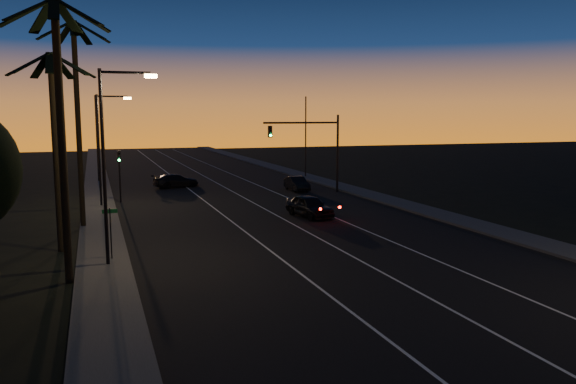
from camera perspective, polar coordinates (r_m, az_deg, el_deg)
name	(u,v)px	position (r m, az deg, el deg)	size (l,w,h in m)	color
road	(271,216)	(38.87, -1.77, -2.49)	(20.00, 170.00, 0.01)	black
sidewalk_left	(100,226)	(37.14, -18.52, -3.27)	(2.40, 170.00, 0.16)	#323230
sidewalk_right	(412,207)	(43.48, 12.46, -1.47)	(2.40, 170.00, 0.16)	#323230
lane_stripe_left	(228,219)	(38.09, -6.08, -2.73)	(0.12, 160.00, 0.01)	silver
lane_stripe_mid	(278,216)	(39.01, -1.07, -2.43)	(0.12, 160.00, 0.01)	silver
lane_stripe_right	(324,213)	(40.22, 3.68, -2.14)	(0.12, 160.00, 0.01)	silver
palm_near	(60,112)	(24.52, -22.13, 7.51)	(4.25, 4.16, 11.53)	black
palm_mid	(54,129)	(30.55, -22.63, 5.89)	(4.25, 4.16, 10.03)	black
palm_far	(77,104)	(36.51, -20.62, 8.35)	(4.25, 4.16, 12.53)	black
streetlight_left_near	(110,152)	(26.55, -17.63, 3.91)	(2.55, 0.26, 9.00)	black
streetlight_left_far	(103,141)	(44.54, -18.28, 4.98)	(2.55, 0.26, 8.50)	black
street_sign	(111,228)	(28.01, -17.58, -3.47)	(0.70, 0.06, 2.60)	black
signal_mast	(313,140)	(50.10, 2.60, 5.32)	(7.10, 0.41, 7.00)	black
signal_post	(119,167)	(46.69, -16.76, 2.49)	(0.28, 0.37, 4.20)	black
far_pole_left	(97,139)	(61.54, -18.84, 5.11)	(0.14, 0.14, 9.00)	black
far_pole_right	(306,137)	(62.69, 1.80, 5.56)	(0.14, 0.14, 9.00)	black
lead_car	(309,206)	(38.62, 2.20, -1.44)	(2.49, 5.06, 1.48)	black
right_car	(297,184)	(52.02, 0.91, 0.86)	(1.44, 3.96, 1.30)	black
cross_car	(176,181)	(55.36, -11.29, 1.13)	(4.80, 2.95, 1.30)	black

